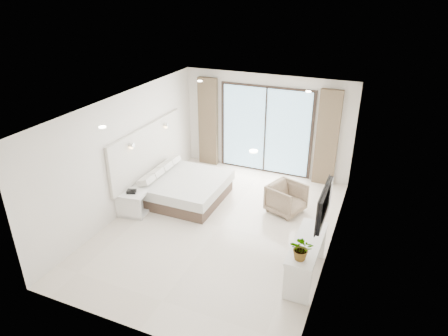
{
  "coord_description": "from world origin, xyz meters",
  "views": [
    {
      "loc": [
        2.93,
        -6.7,
        4.83
      ],
      "look_at": [
        -0.08,
        0.4,
        1.22
      ],
      "focal_mm": 32.0,
      "sensor_mm": 36.0,
      "label": 1
    }
  ],
  "objects": [
    {
      "name": "ground",
      "position": [
        0.0,
        0.0,
        0.0
      ],
      "size": [
        6.2,
        6.2,
        0.0
      ],
      "primitive_type": "plane",
      "color": "beige",
      "rests_on": "ground"
    },
    {
      "name": "phone",
      "position": [
        -2.03,
        -0.29,
        0.58
      ],
      "size": [
        0.24,
        0.22,
        0.07
      ],
      "primitive_type": "cube",
      "rotation": [
        0.0,
        0.0,
        0.36
      ],
      "color": "black",
      "rests_on": "nightstand"
    },
    {
      "name": "room_shell",
      "position": [
        -0.2,
        0.82,
        1.58
      ],
      "size": [
        4.62,
        6.22,
        2.72
      ],
      "color": "silver",
      "rests_on": "ground"
    },
    {
      "name": "armchair",
      "position": [
        1.14,
        1.16,
        0.38
      ],
      "size": [
        0.9,
        0.92,
        0.75
      ],
      "primitive_type": "imported",
      "rotation": [
        0.0,
        0.0,
        1.22
      ],
      "color": "#8E795D",
      "rests_on": "ground"
    },
    {
      "name": "console_desk",
      "position": [
        2.04,
        -0.91,
        0.56
      ],
      "size": [
        0.46,
        1.48,
        0.77
      ],
      "color": "white",
      "rests_on": "ground"
    },
    {
      "name": "nightstand",
      "position": [
        -2.02,
        -0.3,
        0.27
      ],
      "size": [
        0.66,
        0.57,
        0.54
      ],
      "rotation": [
        0.0,
        0.0,
        0.14
      ],
      "color": "white",
      "rests_on": "ground"
    },
    {
      "name": "bed",
      "position": [
        -1.34,
        0.8,
        0.29
      ],
      "size": [
        1.94,
        1.85,
        0.68
      ],
      "color": "brown",
      "rests_on": "ground"
    },
    {
      "name": "plant",
      "position": [
        2.04,
        -1.42,
        0.93
      ],
      "size": [
        0.41,
        0.44,
        0.32
      ],
      "primitive_type": "imported",
      "rotation": [
        0.0,
        0.0,
        0.1
      ],
      "color": "#33662D",
      "rests_on": "console_desk"
    }
  ]
}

